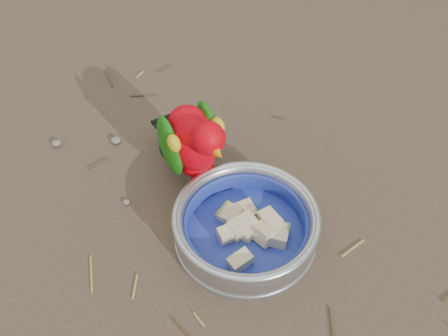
% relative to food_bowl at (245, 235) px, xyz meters
% --- Properties ---
extents(ground, '(60.00, 60.00, 0.00)m').
position_rel_food_bowl_xyz_m(ground, '(-0.11, -0.05, -0.01)').
color(ground, '#4D3B2E').
extents(food_bowl, '(0.23, 0.23, 0.02)m').
position_rel_food_bowl_xyz_m(food_bowl, '(0.00, 0.00, 0.00)').
color(food_bowl, '#B2B2BA').
rests_on(food_bowl, ground).
extents(bowl_wall, '(0.23, 0.23, 0.04)m').
position_rel_food_bowl_xyz_m(bowl_wall, '(0.00, 0.00, 0.03)').
color(bowl_wall, '#B2B2BA').
rests_on(bowl_wall, food_bowl).
extents(fruit_wedges, '(0.14, 0.14, 0.03)m').
position_rel_food_bowl_xyz_m(fruit_wedges, '(0.00, -0.00, 0.02)').
color(fruit_wedges, beige).
rests_on(fruit_wedges, food_bowl).
extents(lory_parrot, '(0.22, 0.20, 0.17)m').
position_rel_food_bowl_xyz_m(lory_parrot, '(-0.12, 0.08, 0.08)').
color(lory_parrot, '#C9000C').
rests_on(lory_parrot, ground).
extents(ground_debris, '(0.90, 0.80, 0.01)m').
position_rel_food_bowl_xyz_m(ground_debris, '(-0.08, 0.04, -0.01)').
color(ground_debris, '#9D7F42').
rests_on(ground_debris, ground).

